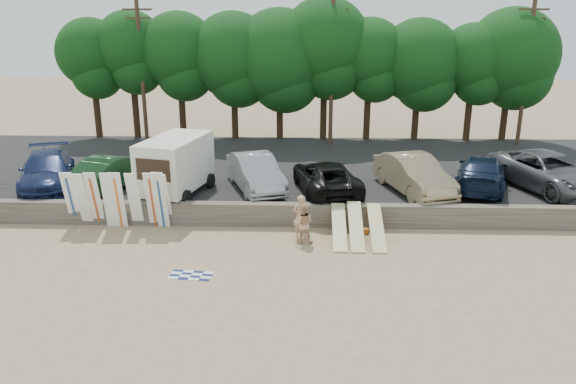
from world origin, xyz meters
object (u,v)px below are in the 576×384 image
at_px(beachgoer_b, 303,223).
at_px(cooler, 341,228).
at_px(car_5, 482,173).
at_px(car_4, 414,174).
at_px(beachgoer_a, 300,216).
at_px(car_2, 256,172).
at_px(car_0, 47,171).
at_px(car_3, 326,177).
at_px(car_6, 549,172).
at_px(car_1, 112,171).
at_px(box_trailer, 176,163).

relative_size(beachgoer_b, cooler, 4.31).
relative_size(car_5, cooler, 14.46).
xyz_separation_m(car_4, cooler, (-3.57, -3.35, -1.42)).
xyz_separation_m(car_4, beachgoer_a, (-5.27, -4.05, -0.68)).
xyz_separation_m(car_2, car_4, (7.47, -0.21, 0.04)).
bearing_deg(car_0, beachgoer_a, -39.45).
relative_size(car_3, car_4, 1.01).
distance_m(car_6, beachgoer_b, 12.85).
bearing_deg(beachgoer_a, car_5, -172.23).
xyz_separation_m(car_1, car_6, (20.95, 0.42, 0.08)).
height_order(box_trailer, car_2, box_trailer).
bearing_deg(car_0, beachgoer_b, -41.69).
bearing_deg(beachgoer_a, car_1, -46.23).
height_order(car_0, car_2, car_0).
bearing_deg(car_1, beachgoer_b, 169.68).
bearing_deg(car_6, box_trailer, 164.99).
xyz_separation_m(car_1, car_4, (14.42, -0.27, 0.08)).
xyz_separation_m(car_0, car_5, (20.91, 0.56, -0.05)).
bearing_deg(cooler, car_1, 159.21).
xyz_separation_m(beachgoer_b, cooler, (1.58, 1.28, -0.66)).
relative_size(car_4, beachgoer_b, 3.26).
height_order(car_0, beachgoer_b, car_0).
height_order(car_1, car_6, car_6).
relative_size(car_5, car_6, 0.87).
relative_size(car_4, car_6, 0.84).
height_order(car_1, beachgoer_a, car_1).
relative_size(car_5, beachgoer_b, 3.35).
bearing_deg(car_2, car_6, -18.35).
height_order(car_5, beachgoer_a, car_5).
bearing_deg(cooler, car_6, 19.48).
height_order(box_trailer, cooler, box_trailer).
bearing_deg(car_5, car_4, 30.90).
bearing_deg(car_2, box_trailer, 173.54).
height_order(box_trailer, car_0, box_trailer).
distance_m(car_0, beachgoer_a, 12.99).
relative_size(car_2, beachgoer_a, 2.81).
bearing_deg(car_6, beachgoer_b, -174.93).
xyz_separation_m(car_3, car_4, (4.11, 0.13, 0.13)).
bearing_deg(car_5, car_1, 20.60).
height_order(car_1, car_5, car_1).
relative_size(box_trailer, car_3, 0.84).
height_order(car_2, cooler, car_2).
bearing_deg(beachgoer_a, box_trailer, -51.07).
xyz_separation_m(car_0, beachgoer_a, (12.28, -4.18, -0.64)).
distance_m(car_6, cooler, 10.97).
distance_m(car_5, beachgoer_a, 9.87).
bearing_deg(car_5, car_6, -160.95).
bearing_deg(box_trailer, car_1, 177.39).
bearing_deg(car_4, car_1, 161.32).
height_order(car_4, car_6, car_4).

